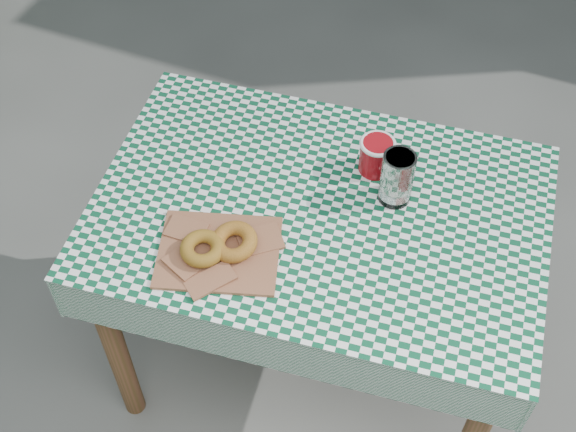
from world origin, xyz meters
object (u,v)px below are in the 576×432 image
(paper_bag, at_px, (219,251))
(coffee_mug, at_px, (376,156))
(table, at_px, (315,295))
(drinking_glass, at_px, (397,178))

(paper_bag, relative_size, coffee_mug, 1.66)
(table, relative_size, drinking_glass, 7.48)
(table, xyz_separation_m, drinking_glass, (0.16, 0.10, 0.45))
(coffee_mug, bearing_deg, paper_bag, -140.76)
(paper_bag, bearing_deg, drinking_glass, 44.26)
(paper_bag, distance_m, coffee_mug, 0.47)
(coffee_mug, xyz_separation_m, drinking_glass, (0.07, -0.07, 0.02))
(table, distance_m, paper_bag, 0.47)
(table, relative_size, paper_bag, 3.87)
(table, height_order, coffee_mug, coffee_mug)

